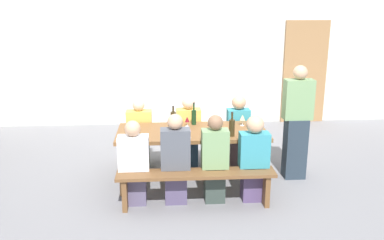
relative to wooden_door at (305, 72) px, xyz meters
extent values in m
plane|color=slate|center=(-2.53, -2.92, -1.05)|extent=(24.00, 24.00, 0.00)
cube|color=silver|center=(-2.53, 0.14, 0.55)|extent=(14.00, 0.20, 3.20)
cube|color=#9E7247|center=(0.00, 0.00, 0.00)|extent=(0.90, 0.06, 2.10)
cube|color=brown|center=(-2.53, -2.92, -0.33)|extent=(2.03, 0.87, 0.05)
cylinder|color=brown|center=(-3.47, -3.30, -0.70)|extent=(0.07, 0.07, 0.70)
cylinder|color=brown|center=(-1.60, -3.30, -0.70)|extent=(0.07, 0.07, 0.70)
cylinder|color=brown|center=(-3.47, -2.55, -0.70)|extent=(0.07, 0.07, 0.70)
cylinder|color=brown|center=(-1.60, -2.55, -0.70)|extent=(0.07, 0.07, 0.70)
cube|color=brown|center=(-2.53, -3.66, -0.62)|extent=(1.93, 0.30, 0.04)
cube|color=brown|center=(-3.40, -3.66, -0.84)|extent=(0.06, 0.24, 0.41)
cube|color=brown|center=(-1.67, -3.66, -0.84)|extent=(0.06, 0.24, 0.41)
cube|color=brown|center=(-2.53, -2.19, -0.62)|extent=(1.93, 0.30, 0.04)
cube|color=brown|center=(-3.40, -2.19, -0.84)|extent=(0.06, 0.24, 0.41)
cube|color=brown|center=(-1.67, -2.19, -0.84)|extent=(0.06, 0.24, 0.41)
cylinder|color=#332814|center=(-2.78, -2.79, -0.18)|extent=(0.07, 0.07, 0.23)
cylinder|color=#332814|center=(-2.78, -2.79, -0.03)|extent=(0.03, 0.03, 0.07)
cylinder|color=black|center=(-2.78, -2.79, 0.01)|extent=(0.03, 0.03, 0.01)
cylinder|color=#332814|center=(-2.03, -3.20, -0.19)|extent=(0.08, 0.08, 0.22)
cylinder|color=#332814|center=(-2.03, -3.20, -0.03)|extent=(0.03, 0.03, 0.09)
cylinder|color=black|center=(-2.03, -3.20, 0.02)|extent=(0.03, 0.03, 0.01)
cylinder|color=#143319|center=(-2.49, -2.63, -0.20)|extent=(0.07, 0.07, 0.21)
cylinder|color=#143319|center=(-2.49, -2.63, -0.04)|extent=(0.02, 0.02, 0.10)
cylinder|color=black|center=(-2.49, -2.63, 0.01)|extent=(0.03, 0.03, 0.01)
cylinder|color=silver|center=(-1.81, -2.74, -0.30)|extent=(0.06, 0.06, 0.01)
cylinder|color=silver|center=(-1.81, -2.74, -0.26)|extent=(0.01, 0.01, 0.07)
cone|color=beige|center=(-1.81, -2.74, -0.18)|extent=(0.07, 0.07, 0.08)
cylinder|color=silver|center=(-2.59, -2.72, -0.30)|extent=(0.06, 0.06, 0.01)
cylinder|color=silver|center=(-2.59, -2.72, -0.26)|extent=(0.01, 0.01, 0.06)
cone|color=maroon|center=(-2.59, -2.72, -0.20)|extent=(0.06, 0.06, 0.07)
cylinder|color=silver|center=(-1.79, -3.28, -0.30)|extent=(0.06, 0.06, 0.01)
cylinder|color=silver|center=(-1.79, -3.28, -0.26)|extent=(0.01, 0.01, 0.06)
cone|color=beige|center=(-1.79, -3.28, -0.18)|extent=(0.08, 0.08, 0.10)
cylinder|color=silver|center=(-2.60, -3.24, -0.30)|extent=(0.06, 0.06, 0.01)
cylinder|color=silver|center=(-2.60, -3.24, -0.25)|extent=(0.01, 0.01, 0.08)
cone|color=#D18C93|center=(-2.60, -3.24, -0.17)|extent=(0.07, 0.07, 0.08)
cylinder|color=silver|center=(-2.29, -2.99, -0.30)|extent=(0.06, 0.06, 0.01)
cylinder|color=silver|center=(-2.29, -2.99, -0.25)|extent=(0.01, 0.01, 0.08)
cone|color=maroon|center=(-2.29, -2.99, -0.17)|extent=(0.07, 0.07, 0.09)
cube|color=#564E6A|center=(-3.29, -3.51, -0.83)|extent=(0.28, 0.24, 0.45)
cube|color=silver|center=(-3.29, -3.51, -0.39)|extent=(0.37, 0.20, 0.43)
sphere|color=tan|center=(-3.29, -3.51, -0.08)|extent=(0.19, 0.19, 0.19)
cube|color=#4E4464|center=(-2.78, -3.51, -0.83)|extent=(0.27, 0.24, 0.45)
cube|color=#4C515B|center=(-2.78, -3.51, -0.35)|extent=(0.36, 0.20, 0.50)
sphere|color=tan|center=(-2.78, -3.51, 0.00)|extent=(0.19, 0.19, 0.19)
cube|color=#313E38|center=(-2.29, -3.51, -0.83)|extent=(0.25, 0.24, 0.45)
cube|color=#729966|center=(-2.29, -3.51, -0.36)|extent=(0.33, 0.20, 0.48)
sphere|color=#846047|center=(-2.29, -3.51, -0.02)|extent=(0.19, 0.19, 0.19)
cube|color=#503F68|center=(-1.80, -3.51, -0.83)|extent=(0.28, 0.24, 0.45)
cube|color=teal|center=(-1.80, -3.51, -0.38)|extent=(0.37, 0.20, 0.44)
sphere|color=tan|center=(-1.80, -3.51, -0.05)|extent=(0.22, 0.22, 0.22)
cube|color=#3E5537|center=(-3.28, -2.34, -0.83)|extent=(0.28, 0.24, 0.45)
cube|color=gold|center=(-3.28, -2.34, -0.38)|extent=(0.37, 0.20, 0.44)
sphere|color=beige|center=(-3.28, -2.34, -0.07)|extent=(0.18, 0.18, 0.18)
cube|color=#2F516E|center=(-2.54, -2.34, -0.83)|extent=(0.27, 0.24, 0.45)
cube|color=gold|center=(-2.54, -2.34, -0.37)|extent=(0.36, 0.20, 0.46)
sphere|color=beige|center=(-2.54, -2.34, -0.05)|extent=(0.19, 0.19, 0.19)
cube|color=#533F41|center=(-1.79, -2.34, -0.83)|extent=(0.25, 0.24, 0.45)
cube|color=teal|center=(-1.79, -2.34, -0.38)|extent=(0.34, 0.20, 0.44)
sphere|color=tan|center=(-1.79, -2.34, -0.06)|extent=(0.21, 0.21, 0.21)
cube|color=#263440|center=(-1.06, -2.85, -0.62)|extent=(0.30, 0.24, 0.87)
cube|color=#729966|center=(-1.06, -2.85, 0.10)|extent=(0.40, 0.20, 0.55)
sphere|color=tan|center=(-1.06, -2.85, 0.47)|extent=(0.20, 0.20, 0.20)
camera|label=1|loc=(-2.90, -8.25, 1.36)|focal=38.49mm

